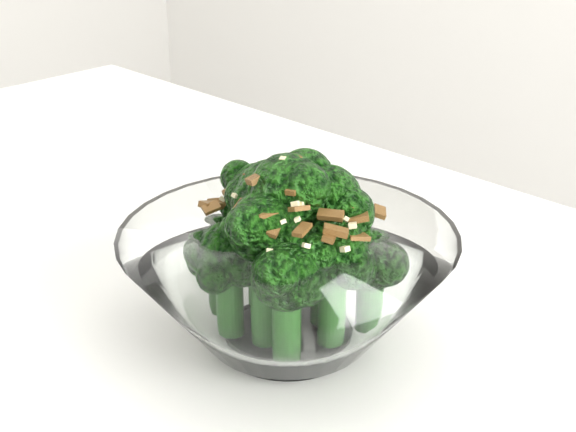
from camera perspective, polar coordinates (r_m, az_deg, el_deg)
The scene contains 1 object.
broccoli_dish at distance 0.49m, azimuth -0.05°, elevation -3.61°, with size 0.19×0.19×0.12m.
Camera 1 is at (0.23, -0.26, 1.03)m, focal length 55.00 mm.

